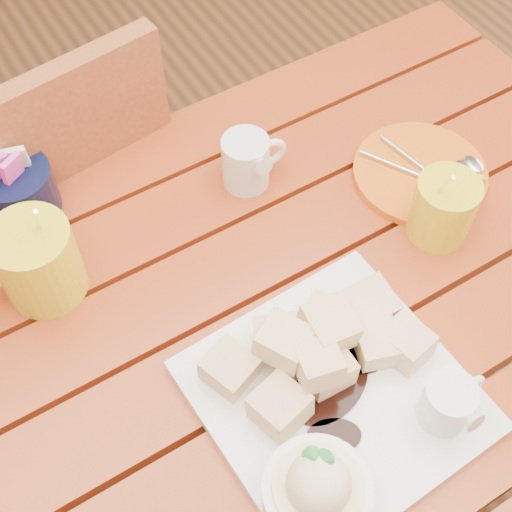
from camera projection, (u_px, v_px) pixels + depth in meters
ground at (261, 510)px, 1.47m from camera, size 5.00×5.00×0.00m
table at (263, 380)px, 0.94m from camera, size 1.20×0.79×0.75m
dessert_plate at (333, 406)px, 0.77m from camera, size 0.29×0.29×0.11m
coffee_mug_left at (35, 261)px, 0.84m from camera, size 0.14×0.10×0.16m
coffee_mug_right at (445, 207)px, 0.90m from camera, size 0.12×0.08×0.13m
cream_pitcher at (247, 160)px, 0.95m from camera, size 0.09×0.08×0.08m
sugar_caddy at (18, 190)px, 0.93m from camera, size 0.10×0.10×0.11m
orange_saucer at (421, 173)px, 0.99m from camera, size 0.19×0.19×0.02m
chair_far at (39, 236)px, 1.23m from camera, size 0.48×0.48×0.92m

